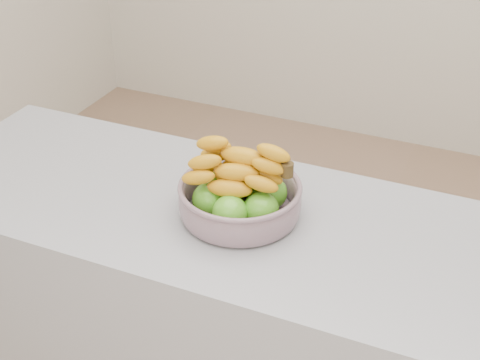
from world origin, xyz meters
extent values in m
cube|color=#93949A|center=(0.00, -0.24, 0.45)|extent=(2.00, 0.60, 0.90)
cylinder|color=#8A97A6|center=(-0.12, -0.24, 0.91)|extent=(0.26, 0.26, 0.01)
torus|color=#8A97A6|center=(-0.12, -0.24, 0.98)|extent=(0.30, 0.30, 0.01)
sphere|color=#3C991A|center=(-0.11, -0.32, 0.95)|extent=(0.08, 0.08, 0.08)
sphere|color=#3C991A|center=(-0.05, -0.27, 0.95)|extent=(0.08, 0.08, 0.08)
sphere|color=#3C991A|center=(-0.06, -0.20, 0.95)|extent=(0.08, 0.08, 0.08)
sphere|color=#3C991A|center=(-0.12, -0.17, 0.95)|extent=(0.08, 0.08, 0.08)
sphere|color=#3C991A|center=(-0.19, -0.21, 0.95)|extent=(0.08, 0.08, 0.08)
sphere|color=#3C991A|center=(-0.18, -0.29, 0.95)|extent=(0.08, 0.08, 0.08)
ellipsoid|color=#FFB315|center=(-0.12, -0.29, 1.00)|extent=(0.19, 0.08, 0.04)
ellipsoid|color=#FFB315|center=(-0.13, -0.24, 1.00)|extent=(0.19, 0.06, 0.04)
ellipsoid|color=#FFB315|center=(-0.13, -0.20, 1.00)|extent=(0.19, 0.05, 0.04)
ellipsoid|color=#FFB315|center=(-0.12, -0.27, 1.04)|extent=(0.19, 0.09, 0.04)
ellipsoid|color=#FFB315|center=(-0.12, -0.22, 1.04)|extent=(0.19, 0.06, 0.04)
ellipsoid|color=#FFB315|center=(-0.11, -0.24, 1.07)|extent=(0.19, 0.06, 0.04)
cylinder|color=#3D2D13|center=(0.00, -0.23, 1.05)|extent=(0.03, 0.03, 0.03)
camera|label=1|loc=(0.42, -1.48, 1.83)|focal=50.00mm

